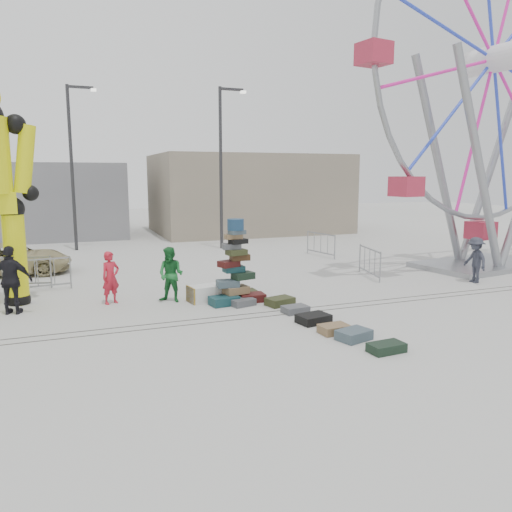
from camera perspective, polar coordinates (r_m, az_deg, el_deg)
name	(u,v)px	position (r m, az deg, el deg)	size (l,w,h in m)	color
ground	(258,325)	(12.73, 0.28, -7.85)	(90.00, 90.00, 0.00)	#9E9E99
track_line_near	(250,318)	(13.27, -0.66, -7.12)	(40.00, 0.04, 0.01)	#47443F
track_line_far	(245,314)	(13.63, -1.25, -6.67)	(40.00, 0.04, 0.01)	#47443F
building_right	(248,193)	(33.37, -0.91, 7.16)	(12.00, 8.00, 5.00)	gray
building_left	(37,200)	(33.42, -23.74, 5.87)	(10.00, 8.00, 4.40)	gray
lamp_post_right	(223,160)	(25.48, -3.85, 10.93)	(1.41, 0.25, 8.00)	#2D2D30
lamp_post_left	(73,159)	(26.36, -20.15, 10.34)	(1.41, 0.25, 8.00)	#2D2D30
suitcase_tower	(235,279)	(14.80, -2.42, -2.64)	(1.75, 1.54, 2.48)	#184248
ferris_wheel	(492,88)	(22.33, 25.33, 17.00)	(12.27, 3.78, 14.37)	gray
steamer_trunk	(206,293)	(15.03, -5.77, -4.27)	(1.02, 0.59, 0.48)	silver
row_case_0	(280,301)	(14.54, 2.75, -5.20)	(0.79, 0.52, 0.23)	#34391C
row_case_1	(295,309)	(13.80, 4.52, -6.10)	(0.69, 0.48, 0.19)	#54565B
row_case_2	(314,319)	(12.94, 6.59, -7.12)	(0.81, 0.58, 0.22)	black
row_case_3	(334,329)	(12.19, 8.91, -8.24)	(0.70, 0.48, 0.21)	olive
row_case_4	(354,335)	(11.80, 11.13, -8.83)	(0.76, 0.54, 0.24)	#435560
row_case_5	(386,348)	(11.18, 14.68, -10.09)	(0.79, 0.45, 0.20)	black
barricade_dummy_b	(19,273)	(18.24, -25.44, -1.72)	(2.00, 0.10, 1.10)	gray
barricade_dummy_c	(38,275)	(17.57, -23.68, -1.99)	(2.00, 0.10, 1.10)	gray
barricade_wheel_front	(369,262)	(18.85, 12.84, -0.71)	(2.00, 0.10, 1.10)	gray
barricade_wheel_back	(321,244)	(23.27, 7.41, 1.32)	(2.00, 0.10, 1.10)	gray
pedestrian_red	(111,278)	(15.18, -16.28, -2.39)	(0.57, 0.37, 1.55)	red
pedestrian_green	(171,275)	(14.97, -9.70, -2.11)	(0.80, 0.62, 1.65)	#19672A
pedestrian_black	(11,280)	(14.99, -26.17, -2.50)	(1.10, 0.46, 1.87)	black
pedestrian_grey	(475,260)	(19.02, 23.76, -0.42)	(1.04, 0.60, 1.60)	#2A2C38
parked_suv	(11,259)	(21.00, -26.19, -0.31)	(1.97, 4.28, 1.19)	tan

